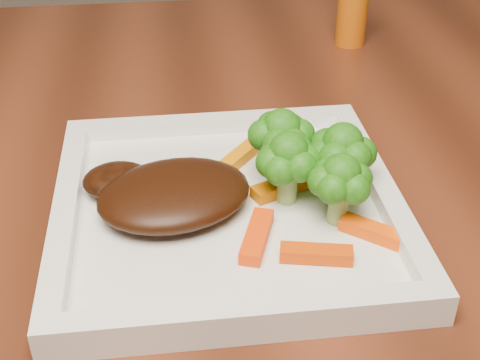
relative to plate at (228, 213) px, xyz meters
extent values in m
cube|color=white|center=(0.00, 0.00, 0.00)|extent=(0.27, 0.27, 0.01)
ellipsoid|color=black|center=(-0.04, 0.00, 0.02)|extent=(0.14, 0.12, 0.03)
cube|color=#DC3F03|center=(0.06, -0.07, 0.01)|extent=(0.05, 0.02, 0.01)
cube|color=#FF4E04|center=(0.10, -0.05, 0.01)|extent=(0.05, 0.04, 0.01)
cube|color=#FF3D04|center=(0.02, -0.05, 0.01)|extent=(0.03, 0.06, 0.01)
cube|color=orange|center=(0.02, 0.07, 0.01)|extent=(0.04, 0.05, 0.01)
cube|color=#CF6303|center=(0.05, 0.02, 0.01)|extent=(0.06, 0.04, 0.01)
cylinder|color=#C9590B|center=(0.19, 0.35, 0.04)|extent=(0.05, 0.05, 0.09)
camera|label=1|loc=(-0.04, -0.43, 0.32)|focal=50.00mm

